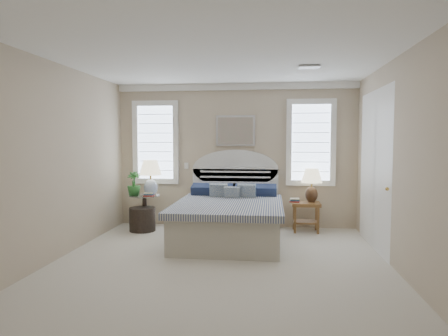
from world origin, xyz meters
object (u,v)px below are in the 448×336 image
lamp_left (151,174)px  lamp_right (312,181)px  floor_pot (142,219)px  nightstand_right (306,210)px  bed (230,216)px  side_table_left (145,208)px

lamp_left → lamp_right: (2.91, 0.23, -0.13)m
floor_pot → nightstand_right: bearing=5.4°
lamp_right → lamp_left: bearing=-175.4°
bed → lamp_right: bed is taller
nightstand_right → lamp_left: 2.89m
side_table_left → lamp_left: (0.14, -0.06, 0.65)m
floor_pot → lamp_right: bearing=6.7°
side_table_left → lamp_right: lamp_right is taller
lamp_right → floor_pot: bearing=-173.3°
side_table_left → lamp_left: 0.66m
nightstand_right → lamp_left: bearing=-176.8°
bed → lamp_left: bearing=160.6°
floor_pot → lamp_left: 0.84m
floor_pot → bed: bearing=-14.2°
nightstand_right → lamp_right: size_ratio=0.87×
floor_pot → side_table_left: bearing=94.3°
bed → lamp_left: size_ratio=3.45×
floor_pot → lamp_left: bearing=44.3°
nightstand_right → lamp_right: (0.10, 0.08, 0.52)m
bed → side_table_left: size_ratio=3.61×
bed → floor_pot: size_ratio=4.85×
side_table_left → lamp_right: size_ratio=1.03×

